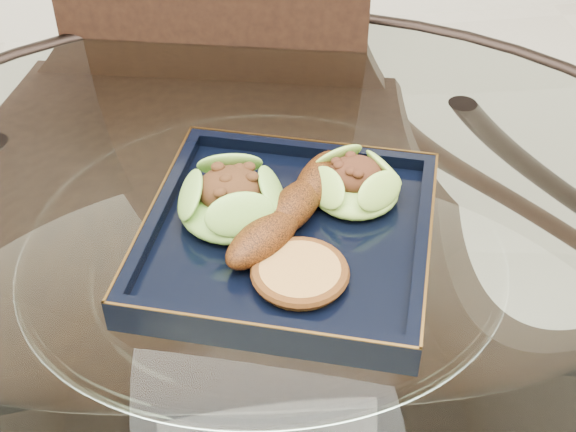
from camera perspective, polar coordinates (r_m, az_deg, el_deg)
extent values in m
cylinder|color=white|center=(0.75, -1.74, -5.30)|extent=(1.10, 1.10, 0.01)
torus|color=black|center=(0.75, -1.74, -5.30)|extent=(1.13, 1.13, 0.02)
cylinder|color=black|center=(1.26, 9.86, -6.97)|extent=(0.04, 0.04, 0.75)
cylinder|color=black|center=(1.24, -16.17, -9.54)|extent=(0.04, 0.04, 0.75)
cube|color=black|center=(1.13, -6.32, -4.38)|extent=(0.54, 0.54, 0.04)
cube|color=black|center=(1.12, -5.45, 13.52)|extent=(0.42, 0.13, 0.49)
cylinder|color=black|center=(1.49, -11.51, -5.73)|extent=(0.03, 0.03, 0.48)
cylinder|color=black|center=(1.43, 3.45, -6.95)|extent=(0.03, 0.03, 0.48)
cube|color=black|center=(0.77, 0.00, -1.69)|extent=(0.34, 0.34, 0.02)
ellipsoid|color=#588B28|center=(0.77, -4.02, 0.98)|extent=(0.14, 0.14, 0.04)
ellipsoid|color=#6AA42F|center=(0.80, 4.79, 2.15)|extent=(0.09, 0.09, 0.03)
ellipsoid|color=#562609|center=(0.77, 0.31, 0.60)|extent=(0.15, 0.17, 0.04)
cylinder|color=#A37836|center=(0.72, 0.86, -4.14)|extent=(0.10, 0.10, 0.01)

